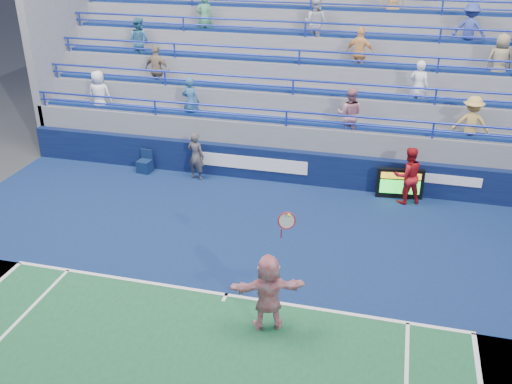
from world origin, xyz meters
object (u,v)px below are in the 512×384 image
(judge_chair, at_px, (145,165))
(line_judge, at_px, (196,156))
(tennis_player, at_px, (268,292))
(serve_speed_board, at_px, (400,184))
(ball_girl, at_px, (408,175))

(judge_chair, relative_size, line_judge, 0.48)
(tennis_player, bearing_deg, serve_speed_board, 70.10)
(serve_speed_board, distance_m, line_judge, 6.58)
(serve_speed_board, distance_m, ball_girl, 0.51)
(judge_chair, bearing_deg, tennis_player, -49.16)
(line_judge, relative_size, ball_girl, 0.90)
(judge_chair, xyz_separation_m, line_judge, (1.89, -0.06, 0.56))
(judge_chair, height_order, ball_girl, ball_girl)
(tennis_player, height_order, ball_girl, tennis_player)
(serve_speed_board, relative_size, judge_chair, 1.85)
(line_judge, bearing_deg, judge_chair, 8.95)
(judge_chair, distance_m, line_judge, 1.97)
(tennis_player, bearing_deg, ball_girl, 67.98)
(judge_chair, xyz_separation_m, tennis_player, (5.94, -6.87, 0.63))
(serve_speed_board, xyz_separation_m, ball_girl, (0.20, -0.24, 0.40))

